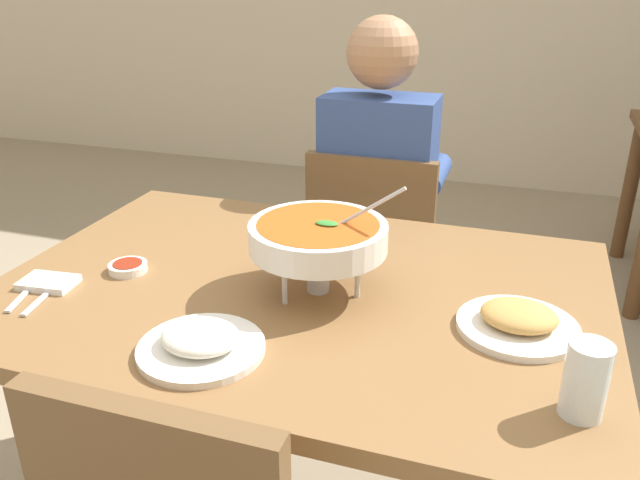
{
  "coord_description": "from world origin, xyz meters",
  "views": [
    {
      "loc": [
        0.45,
        -1.21,
        1.45
      ],
      "look_at": [
        0.0,
        0.15,
        0.83
      ],
      "focal_mm": 35.84,
      "sensor_mm": 36.0,
      "label": 1
    }
  ],
  "objects_px": {
    "diner_main": "(380,191)",
    "drink_glass": "(585,384)",
    "rice_plate": "(201,343)",
    "appetizer_plate": "(518,321)",
    "chair_diner_main": "(375,258)",
    "sauce_dish": "(128,267)",
    "curry_bowl": "(318,237)",
    "dining_table_main": "(300,325)"
  },
  "relations": [
    {
      "from": "rice_plate",
      "to": "chair_diner_main",
      "type": "bearing_deg",
      "value": 85.66
    },
    {
      "from": "curry_bowl",
      "to": "dining_table_main",
      "type": "bearing_deg",
      "value": 167.67
    },
    {
      "from": "chair_diner_main",
      "to": "drink_glass",
      "type": "distance_m",
      "value": 1.24
    },
    {
      "from": "chair_diner_main",
      "to": "sauce_dish",
      "type": "height_order",
      "value": "chair_diner_main"
    },
    {
      "from": "drink_glass",
      "to": "rice_plate",
      "type": "bearing_deg",
      "value": -177.26
    },
    {
      "from": "curry_bowl",
      "to": "chair_diner_main",
      "type": "bearing_deg",
      "value": 93.64
    },
    {
      "from": "chair_diner_main",
      "to": "rice_plate",
      "type": "relative_size",
      "value": 3.75
    },
    {
      "from": "appetizer_plate",
      "to": "drink_glass",
      "type": "xyz_separation_m",
      "value": [
        0.11,
        -0.24,
        0.04
      ]
    },
    {
      "from": "chair_diner_main",
      "to": "rice_plate",
      "type": "height_order",
      "value": "chair_diner_main"
    },
    {
      "from": "sauce_dish",
      "to": "drink_glass",
      "type": "height_order",
      "value": "drink_glass"
    },
    {
      "from": "sauce_dish",
      "to": "drink_glass",
      "type": "relative_size",
      "value": 0.69
    },
    {
      "from": "rice_plate",
      "to": "dining_table_main",
      "type": "bearing_deg",
      "value": 75.42
    },
    {
      "from": "curry_bowl",
      "to": "diner_main",
      "type": "bearing_deg",
      "value": 93.49
    },
    {
      "from": "drink_glass",
      "to": "appetizer_plate",
      "type": "bearing_deg",
      "value": 114.41
    },
    {
      "from": "dining_table_main",
      "to": "sauce_dish",
      "type": "bearing_deg",
      "value": -171.65
    },
    {
      "from": "curry_bowl",
      "to": "drink_glass",
      "type": "bearing_deg",
      "value": -26.76
    },
    {
      "from": "diner_main",
      "to": "appetizer_plate",
      "type": "distance_m",
      "value": 0.96
    },
    {
      "from": "sauce_dish",
      "to": "curry_bowl",
      "type": "bearing_deg",
      "value": 6.15
    },
    {
      "from": "rice_plate",
      "to": "appetizer_plate",
      "type": "relative_size",
      "value": 1.0
    },
    {
      "from": "rice_plate",
      "to": "appetizer_plate",
      "type": "height_order",
      "value": "same"
    },
    {
      "from": "rice_plate",
      "to": "drink_glass",
      "type": "relative_size",
      "value": 1.85
    },
    {
      "from": "rice_plate",
      "to": "sauce_dish",
      "type": "xyz_separation_m",
      "value": [
        -0.33,
        0.25,
        -0.01
      ]
    },
    {
      "from": "appetizer_plate",
      "to": "sauce_dish",
      "type": "height_order",
      "value": "appetizer_plate"
    },
    {
      "from": "dining_table_main",
      "to": "curry_bowl",
      "type": "xyz_separation_m",
      "value": [
        0.05,
        -0.01,
        0.23
      ]
    },
    {
      "from": "chair_diner_main",
      "to": "sauce_dish",
      "type": "distance_m",
      "value": 0.96
    },
    {
      "from": "rice_plate",
      "to": "diner_main",
      "type": "bearing_deg",
      "value": 85.79
    },
    {
      "from": "diner_main",
      "to": "drink_glass",
      "type": "xyz_separation_m",
      "value": [
        0.58,
        -1.07,
        0.09
      ]
    },
    {
      "from": "rice_plate",
      "to": "sauce_dish",
      "type": "relative_size",
      "value": 2.67
    },
    {
      "from": "chair_diner_main",
      "to": "curry_bowl",
      "type": "distance_m",
      "value": 0.87
    },
    {
      "from": "appetizer_plate",
      "to": "drink_glass",
      "type": "relative_size",
      "value": 1.85
    },
    {
      "from": "rice_plate",
      "to": "drink_glass",
      "type": "bearing_deg",
      "value": 2.74
    },
    {
      "from": "curry_bowl",
      "to": "drink_glass",
      "type": "relative_size",
      "value": 2.56
    },
    {
      "from": "chair_diner_main",
      "to": "curry_bowl",
      "type": "relative_size",
      "value": 2.71
    },
    {
      "from": "rice_plate",
      "to": "sauce_dish",
      "type": "height_order",
      "value": "rice_plate"
    },
    {
      "from": "chair_diner_main",
      "to": "drink_glass",
      "type": "bearing_deg",
      "value": -60.66
    },
    {
      "from": "diner_main",
      "to": "sauce_dish",
      "type": "bearing_deg",
      "value": -115.64
    },
    {
      "from": "diner_main",
      "to": "curry_bowl",
      "type": "xyz_separation_m",
      "value": [
        0.05,
        -0.8,
        0.16
      ]
    },
    {
      "from": "diner_main",
      "to": "sauce_dish",
      "type": "distance_m",
      "value": 0.95
    },
    {
      "from": "diner_main",
      "to": "curry_bowl",
      "type": "distance_m",
      "value": 0.82
    },
    {
      "from": "chair_diner_main",
      "to": "sauce_dish",
      "type": "relative_size",
      "value": 10.0
    },
    {
      "from": "appetizer_plate",
      "to": "drink_glass",
      "type": "height_order",
      "value": "drink_glass"
    },
    {
      "from": "diner_main",
      "to": "curry_bowl",
      "type": "height_order",
      "value": "diner_main"
    }
  ]
}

